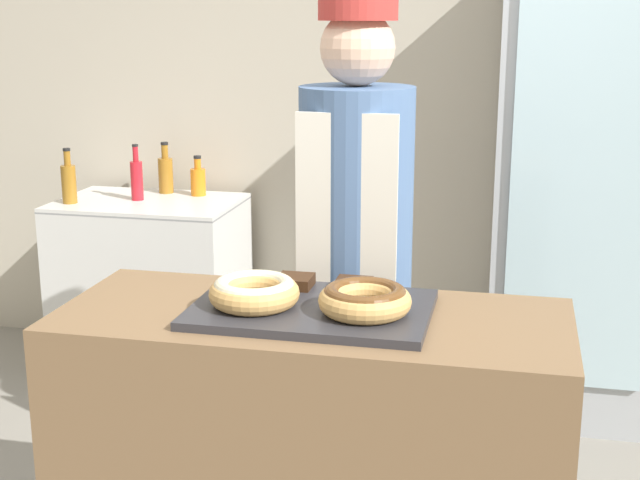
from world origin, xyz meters
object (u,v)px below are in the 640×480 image
(donut_light_glaze, at_px, (254,291))
(bottle_orange, at_px, (198,180))
(brownie_back_right, at_px, (353,285))
(chest_freezer, at_px, (151,285))
(baker_person, at_px, (355,260))
(beverage_fridge, at_px, (577,191))
(brownie_back_left, at_px, (295,281))
(bottle_amber_b, at_px, (166,173))
(donut_chocolate_glaze, at_px, (365,299))
(serving_tray, at_px, (312,309))
(bottle_red, at_px, (137,178))
(bottle_amber, at_px, (69,182))

(donut_light_glaze, xyz_separation_m, bottle_orange, (-0.88, 1.95, -0.08))
(brownie_back_right, relative_size, chest_freezer, 0.11)
(baker_person, xyz_separation_m, beverage_fridge, (0.76, 1.17, 0.04))
(donut_light_glaze, height_order, baker_person, baker_person)
(brownie_back_left, xyz_separation_m, bottle_amber_b, (-1.13, 1.79, -0.04))
(bottle_amber_b, bearing_deg, brownie_back_right, -54.03)
(bottle_amber_b, bearing_deg, donut_chocolate_glaze, -55.38)
(serving_tray, bearing_deg, brownie_back_left, 119.37)
(donut_light_glaze, bearing_deg, bottle_red, 122.49)
(bottle_amber_b, bearing_deg, bottle_orange, -8.46)
(baker_person, bearing_deg, serving_tray, -91.57)
(serving_tray, height_order, brownie_back_left, brownie_back_left)
(brownie_back_left, distance_m, chest_freezer, 2.03)
(donut_chocolate_glaze, height_order, bottle_orange, bottle_orange)
(bottle_amber, xyz_separation_m, bottle_orange, (0.54, 0.31, -0.03))
(donut_chocolate_glaze, bearing_deg, bottle_amber_b, 124.62)
(bottle_amber, bearing_deg, serving_tray, -45.61)
(brownie_back_left, distance_m, baker_person, 0.42)
(chest_freezer, bearing_deg, serving_tray, -54.70)
(donut_light_glaze, height_order, brownie_back_right, donut_light_glaze)
(donut_light_glaze, xyz_separation_m, brownie_back_left, (0.07, 0.19, -0.02))
(serving_tray, xyz_separation_m, beverage_fridge, (0.78, 1.73, 0.02))
(serving_tray, distance_m, beverage_fridge, 1.89)
(donut_light_glaze, xyz_separation_m, bottle_red, (-1.13, 1.77, -0.06))
(brownie_back_right, distance_m, bottle_red, 2.09)
(brownie_back_left, xyz_separation_m, chest_freezer, (-1.14, 1.58, -0.56))
(donut_chocolate_glaze, distance_m, brownie_back_left, 0.30)
(bottle_red, distance_m, bottle_amber_b, 0.21)
(brownie_back_right, distance_m, bottle_amber_b, 2.21)
(donut_chocolate_glaze, xyz_separation_m, baker_person, (-0.13, 0.59, -0.06))
(beverage_fridge, bearing_deg, baker_person, -123.05)
(chest_freezer, relative_size, bottle_red, 3.20)
(brownie_back_left, height_order, bottle_red, bottle_red)
(chest_freezer, bearing_deg, donut_light_glaze, -58.65)
(brownie_back_left, bearing_deg, serving_tray, -60.63)
(beverage_fridge, relative_size, bottle_red, 7.31)
(donut_chocolate_glaze, distance_m, bottle_red, 2.28)
(bottle_amber, bearing_deg, baker_person, -33.34)
(donut_light_glaze, bearing_deg, bottle_orange, 114.32)
(donut_light_glaze, distance_m, brownie_back_left, 0.20)
(brownie_back_left, bearing_deg, donut_chocolate_glaze, -38.37)
(donut_chocolate_glaze, relative_size, bottle_amber, 0.92)
(bottle_amber, bearing_deg, donut_light_glaze, -49.10)
(donut_chocolate_glaze, relative_size, brownie_back_right, 2.46)
(brownie_back_left, bearing_deg, bottle_orange, 118.22)
(serving_tray, bearing_deg, baker_person, 88.43)
(beverage_fridge, bearing_deg, donut_chocolate_glaze, -109.54)
(bottle_orange, bearing_deg, baker_person, -52.30)
(brownie_back_right, bearing_deg, bottle_amber_b, 125.97)
(bottle_orange, bearing_deg, donut_chocolate_glaze, -58.77)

